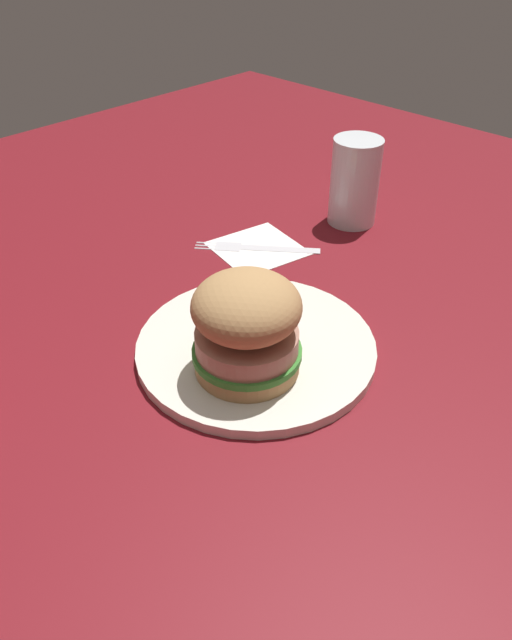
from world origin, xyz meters
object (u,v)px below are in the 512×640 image
object	(u,v)px
plate	(256,347)
sandwich	(247,325)
fries_pile	(256,312)
drink_glass	(354,187)
fork	(256,246)
napkin	(257,248)

from	to	relation	value
plate	sandwich	distance (m)	0.07
sandwich	fries_pile	world-z (taller)	sandwich
fries_pile	drink_glass	distance (m)	0.29
sandwich	fries_pile	bearing A→B (deg)	-141.54
plate	fork	distance (m)	0.22
drink_glass	fries_pile	bearing A→B (deg)	15.10
fork	napkin	bearing A→B (deg)	128.36
sandwich	napkin	distance (m)	0.27
sandwich	fork	world-z (taller)	sandwich
sandwich	fork	xyz separation A→B (m)	(-0.19, -0.18, -0.06)
fries_pile	drink_glass	world-z (taller)	drink_glass
napkin	plate	bearing A→B (deg)	43.63
fries_pile	fork	xyz separation A→B (m)	(-0.12, -0.12, -0.01)
fries_pile	napkin	distance (m)	0.17
sandwich	fries_pile	xyz separation A→B (m)	(-0.07, -0.06, -0.05)
plate	fries_pile	size ratio (longest dim) A/B	2.49
plate	drink_glass	size ratio (longest dim) A/B	2.07
plate	fries_pile	xyz separation A→B (m)	(-0.04, -0.03, 0.01)
plate	napkin	xyz separation A→B (m)	(-0.16, -0.15, -0.01)
drink_glass	plate	bearing A→B (deg)	19.27
sandwich	napkin	bearing A→B (deg)	-138.28
sandwich	napkin	xyz separation A→B (m)	(-0.20, -0.17, -0.06)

